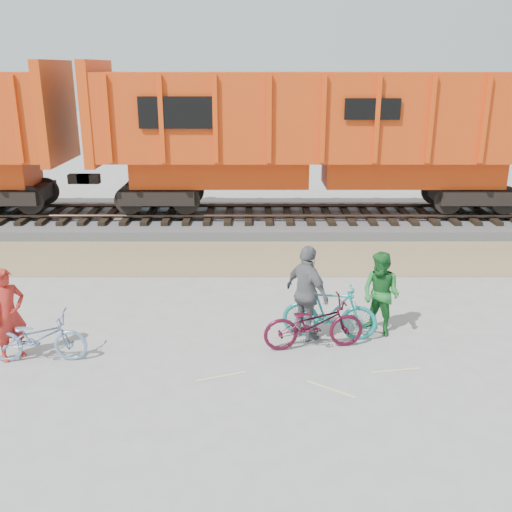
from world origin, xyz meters
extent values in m
plane|color=#9E9E99|center=(0.00, 0.00, 0.00)|extent=(120.00, 120.00, 0.00)
cube|color=#908059|center=(0.00, 5.50, 0.01)|extent=(120.00, 3.00, 0.02)
cube|color=slate|center=(0.00, 9.00, 0.15)|extent=(120.00, 4.00, 0.30)
cube|color=black|center=(-6.50, 9.00, 0.36)|extent=(0.22, 2.60, 0.12)
cube|color=black|center=(0.00, 9.00, 0.36)|extent=(0.22, 2.60, 0.12)
cube|color=black|center=(6.50, 9.00, 0.36)|extent=(0.22, 2.60, 0.12)
cylinder|color=#382821|center=(0.00, 8.28, 0.48)|extent=(120.00, 0.12, 0.12)
cylinder|color=#382821|center=(0.00, 9.72, 0.48)|extent=(120.00, 0.12, 0.12)
cube|color=#D53E0D|center=(-6.63, 9.00, 3.64)|extent=(0.30, 3.06, 3.10)
cube|color=black|center=(1.52, 9.00, 0.94)|extent=(11.20, 2.20, 0.80)
cube|color=#C23B0D|center=(1.52, 9.00, 1.79)|extent=(11.76, 1.65, 0.90)
cube|color=#C23B0D|center=(1.52, 9.00, 3.54)|extent=(14.00, 3.00, 2.60)
cube|color=#D53E0D|center=(-5.33, 9.00, 3.64)|extent=(0.30, 3.06, 3.10)
cube|color=black|center=(-2.68, 7.42, 3.74)|extent=(2.20, 0.04, 0.90)
imported|color=#7591BE|center=(-4.27, -0.23, 0.45)|extent=(1.74, 0.68, 0.90)
imported|color=teal|center=(0.99, 0.67, 0.54)|extent=(1.87, 0.80, 1.09)
imported|color=#4A0C21|center=(0.65, 0.25, 0.49)|extent=(1.95, 0.91, 0.98)
imported|color=#AD241D|center=(-4.77, -0.13, 0.85)|extent=(0.72, 0.73, 1.70)
imported|color=#1E6B2A|center=(1.99, 0.87, 0.83)|extent=(1.01, 1.01, 1.65)
imported|color=slate|center=(0.55, 0.65, 0.93)|extent=(1.02, 1.14, 1.86)
camera|label=1|loc=(-0.42, -9.30, 4.98)|focal=40.00mm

